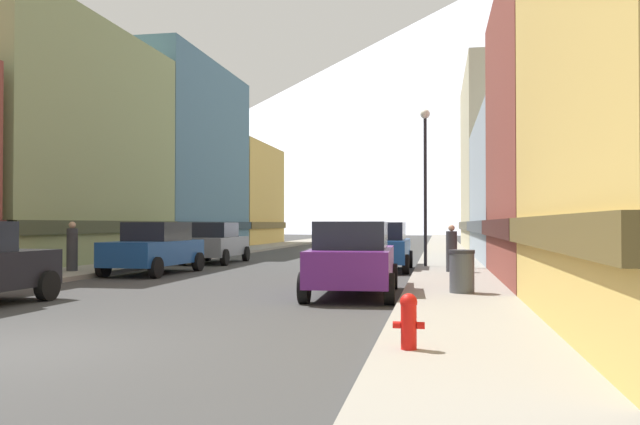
{
  "coord_description": "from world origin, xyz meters",
  "views": [
    {
      "loc": [
        5.82,
        -7.89,
        1.73
      ],
      "look_at": [
        -0.46,
        26.6,
        2.33
      ],
      "focal_mm": 36.51,
      "sensor_mm": 36.0,
      "label": 1
    }
  ],
  "objects_px": {
    "car_left_1": "(155,248)",
    "car_right_0": "(353,258)",
    "trash_bin_right": "(462,271)",
    "pedestrian_0": "(452,250)",
    "fire_hydrant_near": "(409,319)",
    "car_left_2": "(215,243)",
    "car_right_1": "(383,246)",
    "streetlamp_right": "(425,163)",
    "pedestrian_1": "(72,248)",
    "potted_plant_0": "(8,255)"
  },
  "relations": [
    {
      "from": "car_left_1",
      "to": "car_right_1",
      "type": "distance_m",
      "value": 8.14
    },
    {
      "from": "car_right_0",
      "to": "streetlamp_right",
      "type": "distance_m",
      "value": 9.69
    },
    {
      "from": "car_left_2",
      "to": "car_right_0",
      "type": "xyz_separation_m",
      "value": [
        7.6,
        -11.73,
        0.0
      ]
    },
    {
      "from": "potted_plant_0",
      "to": "pedestrian_1",
      "type": "distance_m",
      "value": 2.38
    },
    {
      "from": "pedestrian_0",
      "to": "car_left_2",
      "type": "bearing_deg",
      "value": 151.92
    },
    {
      "from": "potted_plant_0",
      "to": "pedestrian_0",
      "type": "bearing_deg",
      "value": 17.43
    },
    {
      "from": "pedestrian_1",
      "to": "car_left_2",
      "type": "bearing_deg",
      "value": 71.34
    },
    {
      "from": "car_left_2",
      "to": "trash_bin_right",
      "type": "height_order",
      "value": "car_left_2"
    },
    {
      "from": "car_left_1",
      "to": "pedestrian_0",
      "type": "xyz_separation_m",
      "value": [
        10.05,
        0.82,
        -0.04
      ]
    },
    {
      "from": "fire_hydrant_near",
      "to": "car_left_2",
      "type": "bearing_deg",
      "value": 116.05
    },
    {
      "from": "car_left_1",
      "to": "pedestrian_1",
      "type": "height_order",
      "value": "pedestrian_1"
    },
    {
      "from": "car_right_1",
      "to": "streetlamp_right",
      "type": "xyz_separation_m",
      "value": [
        1.55,
        0.58,
        3.09
      ]
    },
    {
      "from": "fire_hydrant_near",
      "to": "car_right_0",
      "type": "bearing_deg",
      "value": 102.91
    },
    {
      "from": "car_right_0",
      "to": "potted_plant_0",
      "type": "height_order",
      "value": "car_right_0"
    },
    {
      "from": "car_right_1",
      "to": "trash_bin_right",
      "type": "bearing_deg",
      "value": -73.68
    },
    {
      "from": "car_left_2",
      "to": "car_right_1",
      "type": "relative_size",
      "value": 1.01
    },
    {
      "from": "fire_hydrant_near",
      "to": "streetlamp_right",
      "type": "xyz_separation_m",
      "value": [
        -0.1,
        16.25,
        3.46
      ]
    },
    {
      "from": "potted_plant_0",
      "to": "pedestrian_1",
      "type": "height_order",
      "value": "pedestrian_1"
    },
    {
      "from": "pedestrian_1",
      "to": "streetlamp_right",
      "type": "relative_size",
      "value": 0.28
    },
    {
      "from": "car_right_0",
      "to": "potted_plant_0",
      "type": "relative_size",
      "value": 4.26
    },
    {
      "from": "car_left_1",
      "to": "car_right_0",
      "type": "xyz_separation_m",
      "value": [
        7.6,
        -5.55,
        0.0
      ]
    },
    {
      "from": "car_right_0",
      "to": "fire_hydrant_near",
      "type": "bearing_deg",
      "value": -77.09
    },
    {
      "from": "fire_hydrant_near",
      "to": "streetlamp_right",
      "type": "height_order",
      "value": "streetlamp_right"
    },
    {
      "from": "trash_bin_right",
      "to": "pedestrian_0",
      "type": "height_order",
      "value": "pedestrian_0"
    },
    {
      "from": "car_left_2",
      "to": "pedestrian_1",
      "type": "relative_size",
      "value": 2.7
    },
    {
      "from": "car_left_1",
      "to": "potted_plant_0",
      "type": "relative_size",
      "value": 4.26
    },
    {
      "from": "pedestrian_0",
      "to": "pedestrian_1",
      "type": "bearing_deg",
      "value": -171.36
    },
    {
      "from": "car_right_0",
      "to": "streetlamp_right",
      "type": "xyz_separation_m",
      "value": [
        1.55,
        9.06,
        3.09
      ]
    },
    {
      "from": "trash_bin_right",
      "to": "pedestrian_1",
      "type": "bearing_deg",
      "value": 159.55
    },
    {
      "from": "streetlamp_right",
      "to": "trash_bin_right",
      "type": "bearing_deg",
      "value": -83.86
    },
    {
      "from": "car_right_1",
      "to": "trash_bin_right",
      "type": "height_order",
      "value": "car_right_1"
    },
    {
      "from": "pedestrian_0",
      "to": "car_right_1",
      "type": "bearing_deg",
      "value": 139.25
    },
    {
      "from": "car_left_1",
      "to": "fire_hydrant_near",
      "type": "height_order",
      "value": "car_left_1"
    },
    {
      "from": "car_right_1",
      "to": "pedestrian_1",
      "type": "bearing_deg",
      "value": -158.24
    },
    {
      "from": "car_right_0",
      "to": "pedestrian_1",
      "type": "height_order",
      "value": "pedestrian_1"
    },
    {
      "from": "car_left_1",
      "to": "trash_bin_right",
      "type": "distance_m",
      "value": 11.68
    },
    {
      "from": "car_left_2",
      "to": "car_right_0",
      "type": "relative_size",
      "value": 0.99
    },
    {
      "from": "car_left_1",
      "to": "fire_hydrant_near",
      "type": "xyz_separation_m",
      "value": [
        9.25,
        -12.74,
        -0.37
      ]
    },
    {
      "from": "car_right_1",
      "to": "pedestrian_1",
      "type": "relative_size",
      "value": 2.67
    },
    {
      "from": "car_left_1",
      "to": "car_left_2",
      "type": "relative_size",
      "value": 1.0
    },
    {
      "from": "trash_bin_right",
      "to": "pedestrian_0",
      "type": "bearing_deg",
      "value": 90.87
    },
    {
      "from": "car_right_0",
      "to": "car_right_1",
      "type": "distance_m",
      "value": 8.48
    },
    {
      "from": "potted_plant_0",
      "to": "trash_bin_right",
      "type": "bearing_deg",
      "value": -10.36
    },
    {
      "from": "car_left_1",
      "to": "potted_plant_0",
      "type": "bearing_deg",
      "value": -133.81
    },
    {
      "from": "car_right_0",
      "to": "pedestrian_1",
      "type": "xyz_separation_m",
      "value": [
        -10.05,
        4.47,
        0.01
      ]
    },
    {
      "from": "car_right_0",
      "to": "car_right_1",
      "type": "xyz_separation_m",
      "value": [
        -0.0,
        8.48,
        0.0
      ]
    },
    {
      "from": "streetlamp_right",
      "to": "car_right_1",
      "type": "bearing_deg",
      "value": -159.53
    },
    {
      "from": "car_left_2",
      "to": "pedestrian_0",
      "type": "xyz_separation_m",
      "value": [
        10.05,
        -5.36,
        -0.04
      ]
    },
    {
      "from": "car_right_1",
      "to": "pedestrian_0",
      "type": "relative_size",
      "value": 2.85
    },
    {
      "from": "car_left_1",
      "to": "car_left_2",
      "type": "xyz_separation_m",
      "value": [
        -0.0,
        6.18,
        0.0
      ]
    }
  ]
}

